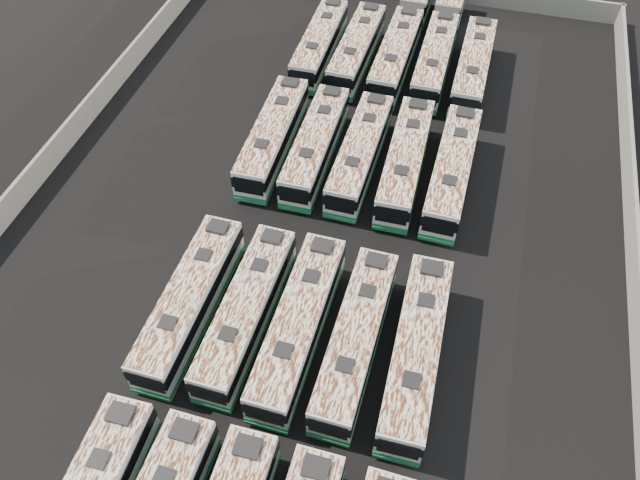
{
  "coord_description": "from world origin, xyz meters",
  "views": [
    {
      "loc": [
        8.58,
        -28.68,
        34.84
      ],
      "look_at": [
        1.01,
        -1.59,
        1.6
      ],
      "focal_mm": 35.0,
      "sensor_mm": 36.0,
      "label": 1
    }
  ],
  "objects_px": {
    "bus_back_center": "(403,36)",
    "bus_back_far_left": "(320,44)",
    "bus_midback_far_right": "(452,171)",
    "bus_back_left": "(357,49)",
    "bus_back_far_right": "(473,67)",
    "bus_midfront_far_right": "(416,352)",
    "bus_midback_far_left": "(273,136)",
    "bus_midfront_far_left": "(190,301)",
    "bus_midfront_right": "(356,339)",
    "bus_back_right": "(440,41)",
    "bus_midfront_center": "(299,325)",
    "bus_midback_center": "(360,153)",
    "bus_midfront_left": "(246,312)",
    "bus_midback_left": "(316,145)",
    "bus_midback_right": "(405,161)"
  },
  "relations": [
    {
      "from": "bus_back_center",
      "to": "bus_back_far_right",
      "type": "bearing_deg",
      "value": -24.04
    },
    {
      "from": "bus_midback_left",
      "to": "bus_midback_center",
      "type": "bearing_deg",
      "value": -0.5
    },
    {
      "from": "bus_back_left",
      "to": "bus_back_center",
      "type": "bearing_deg",
      "value": 42.17
    },
    {
      "from": "bus_back_far_right",
      "to": "bus_back_far_left",
      "type": "bearing_deg",
      "value": -179.3
    },
    {
      "from": "bus_midfront_center",
      "to": "bus_midback_right",
      "type": "relative_size",
      "value": 1.01
    },
    {
      "from": "bus_midfront_far_left",
      "to": "bus_midfront_far_right",
      "type": "distance_m",
      "value": 14.62
    },
    {
      "from": "bus_midback_far_right",
      "to": "bus_midback_left",
      "type": "bearing_deg",
      "value": -179.21
    },
    {
      "from": "bus_midfront_center",
      "to": "bus_midback_far_left",
      "type": "height_order",
      "value": "bus_midfront_center"
    },
    {
      "from": "bus_midback_far_right",
      "to": "bus_back_left",
      "type": "relative_size",
      "value": 1.02
    },
    {
      "from": "bus_midfront_right",
      "to": "bus_back_far_left",
      "type": "distance_m",
      "value": 32.42
    },
    {
      "from": "bus_midback_far_left",
      "to": "bus_midback_far_right",
      "type": "height_order",
      "value": "bus_midback_far_right"
    },
    {
      "from": "bus_midfront_far_left",
      "to": "bus_midfront_right",
      "type": "height_order",
      "value": "bus_midfront_far_left"
    },
    {
      "from": "bus_midfront_right",
      "to": "bus_midfront_left",
      "type": "bearing_deg",
      "value": 179.95
    },
    {
      "from": "bus_midback_far_left",
      "to": "bus_back_far_left",
      "type": "distance_m",
      "value": 13.91
    },
    {
      "from": "bus_midfront_far_right",
      "to": "bus_back_center",
      "type": "bearing_deg",
      "value": 100.95
    },
    {
      "from": "bus_midfront_right",
      "to": "bus_midback_far_right",
      "type": "relative_size",
      "value": 0.98
    },
    {
      "from": "bus_midfront_center",
      "to": "bus_midback_far_right",
      "type": "height_order",
      "value": "bus_midfront_center"
    },
    {
      "from": "bus_back_center",
      "to": "bus_back_right",
      "type": "distance_m",
      "value": 3.54
    },
    {
      "from": "bus_midfront_center",
      "to": "bus_midfront_right",
      "type": "distance_m",
      "value": 3.65
    },
    {
      "from": "bus_midfront_left",
      "to": "bus_midfront_center",
      "type": "height_order",
      "value": "bus_midfront_center"
    },
    {
      "from": "bus_midfront_far_left",
      "to": "bus_back_far_right",
      "type": "bearing_deg",
      "value": 65.37
    },
    {
      "from": "bus_midback_center",
      "to": "bus_midback_far_right",
      "type": "xyz_separation_m",
      "value": [
        7.25,
        -0.05,
        0.04
      ]
    },
    {
      "from": "bus_midback_right",
      "to": "bus_midback_far_right",
      "type": "bearing_deg",
      "value": -2.47
    },
    {
      "from": "bus_midback_center",
      "to": "bus_midfront_center",
      "type": "bearing_deg",
      "value": -89.23
    },
    {
      "from": "bus_midback_left",
      "to": "bus_back_far_right",
      "type": "relative_size",
      "value": 0.98
    },
    {
      "from": "bus_back_far_left",
      "to": "bus_back_far_right",
      "type": "xyz_separation_m",
      "value": [
        14.46,
        0.05,
        0.06
      ]
    },
    {
      "from": "bus_back_far_left",
      "to": "bus_back_center",
      "type": "distance_m",
      "value": 8.12
    },
    {
      "from": "bus_midback_center",
      "to": "bus_back_far_right",
      "type": "relative_size",
      "value": 0.97
    },
    {
      "from": "bus_midback_left",
      "to": "bus_back_right",
      "type": "distance_m",
      "value": 19.03
    },
    {
      "from": "bus_midfront_center",
      "to": "bus_midback_left",
      "type": "bearing_deg",
      "value": 102.98
    },
    {
      "from": "bus_midback_far_right",
      "to": "bus_back_far_right",
      "type": "height_order",
      "value": "bus_back_far_right"
    },
    {
      "from": "bus_midback_far_right",
      "to": "bus_midback_center",
      "type": "bearing_deg",
      "value": -179.36
    },
    {
      "from": "bus_midfront_far_left",
      "to": "bus_back_far_right",
      "type": "relative_size",
      "value": 0.98
    },
    {
      "from": "bus_midback_center",
      "to": "bus_midback_far_right",
      "type": "distance_m",
      "value": 7.25
    },
    {
      "from": "bus_midback_far_right",
      "to": "bus_midback_far_left",
      "type": "bearing_deg",
      "value": -179.4
    },
    {
      "from": "bus_midfront_left",
      "to": "bus_back_center",
      "type": "height_order",
      "value": "bus_back_center"
    },
    {
      "from": "bus_midfront_far_right",
      "to": "bus_midback_far_left",
      "type": "distance_m",
      "value": 22.05
    },
    {
      "from": "bus_midback_far_right",
      "to": "bus_back_right",
      "type": "distance_m",
      "value": 17.96
    },
    {
      "from": "bus_midfront_right",
      "to": "bus_midback_far_right",
      "type": "xyz_separation_m",
      "value": [
        3.63,
        16.53,
        0.04
      ]
    },
    {
      "from": "bus_back_center",
      "to": "bus_back_far_left",
      "type": "bearing_deg",
      "value": -154.49
    },
    {
      "from": "bus_midfront_center",
      "to": "bus_midback_right",
      "type": "bearing_deg",
      "value": 78.35
    },
    {
      "from": "bus_midback_far_left",
      "to": "bus_back_far_right",
      "type": "distance_m",
      "value": 20.12
    },
    {
      "from": "bus_midfront_right",
      "to": "bus_midfront_far_right",
      "type": "bearing_deg",
      "value": 2.59
    },
    {
      "from": "bus_midfront_far_left",
      "to": "bus_back_right",
      "type": "height_order",
      "value": "bus_back_right"
    },
    {
      "from": "bus_back_far_right",
      "to": "bus_midfront_center",
      "type": "bearing_deg",
      "value": -102.85
    },
    {
      "from": "bus_midfront_far_left",
      "to": "bus_midback_center",
      "type": "xyz_separation_m",
      "value": [
        7.28,
        16.68,
        -0.02
      ]
    },
    {
      "from": "bus_midfront_center",
      "to": "bus_midback_center",
      "type": "height_order",
      "value": "bus_midfront_center"
    },
    {
      "from": "bus_midfront_right",
      "to": "bus_back_right",
      "type": "distance_m",
      "value": 34.13
    },
    {
      "from": "bus_midback_far_right",
      "to": "bus_midfront_left",
      "type": "bearing_deg",
      "value": -122.27
    },
    {
      "from": "bus_back_left",
      "to": "bus_back_far_right",
      "type": "xyz_separation_m",
      "value": [
        10.87,
        -0.03,
        0.04
      ]
    }
  ]
}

